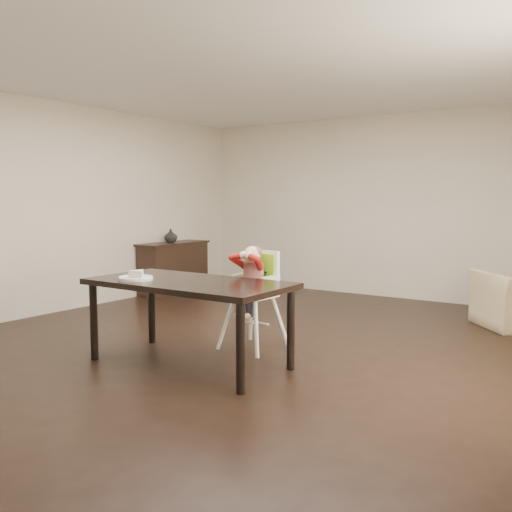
{
  "coord_description": "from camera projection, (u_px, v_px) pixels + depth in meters",
  "views": [
    {
      "loc": [
        3.22,
        -4.6,
        1.46
      ],
      "look_at": [
        0.22,
        -0.16,
        0.93
      ],
      "focal_mm": 40.0,
      "sensor_mm": 36.0,
      "label": 1
    }
  ],
  "objects": [
    {
      "name": "high_chair",
      "position": [
        255.0,
        276.0,
        5.55
      ],
      "size": [
        0.45,
        0.45,
        1.01
      ],
      "rotation": [
        0.0,
        0.0,
        -0.08
      ],
      "color": "white",
      "rests_on": "ground"
    },
    {
      "name": "plate",
      "position": [
        136.0,
        277.0,
        5.03
      ],
      "size": [
        0.35,
        0.35,
        0.09
      ],
      "rotation": [
        0.0,
        0.0,
        -0.2
      ],
      "color": "white",
      "rests_on": "dining_table"
    },
    {
      "name": "vase",
      "position": [
        171.0,
        236.0,
        8.78
      ],
      "size": [
        0.24,
        0.24,
        0.2
      ],
      "primitive_type": "imported",
      "rotation": [
        0.0,
        0.0,
        0.19
      ],
      "color": "#99999E",
      "rests_on": "sideboard"
    },
    {
      "name": "dining_table",
      "position": [
        189.0,
        290.0,
        4.99
      ],
      "size": [
        1.8,
        0.9,
        0.75
      ],
      "color": "black",
      "rests_on": "ground"
    },
    {
      "name": "sideboard",
      "position": [
        174.0,
        267.0,
        8.87
      ],
      "size": [
        0.44,
        1.26,
        0.79
      ],
      "color": "black",
      "rests_on": "ground"
    },
    {
      "name": "room_walls",
      "position": [
        247.0,
        158.0,
        5.55
      ],
      "size": [
        6.02,
        7.02,
        2.71
      ],
      "color": "beige",
      "rests_on": "ground"
    },
    {
      "name": "ground",
      "position": [
        247.0,
        345.0,
        5.73
      ],
      "size": [
        7.0,
        7.0,
        0.0
      ],
      "primitive_type": "plane",
      "color": "black",
      "rests_on": "ground"
    }
  ]
}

